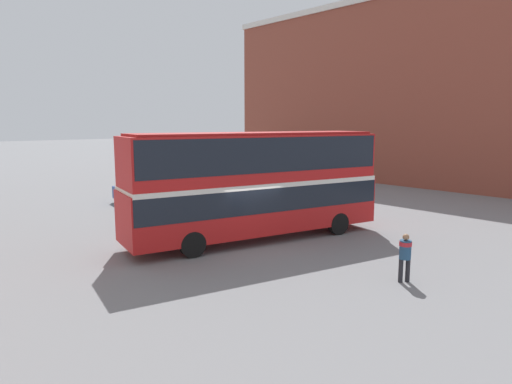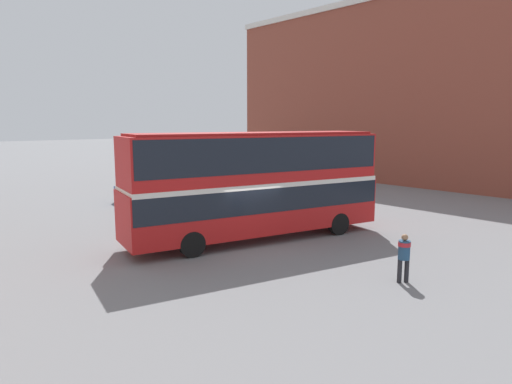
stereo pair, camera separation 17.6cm
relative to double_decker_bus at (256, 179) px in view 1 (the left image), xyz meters
The scene contains 6 objects.
ground_plane 2.92m from the double_decker_bus, 157.64° to the right, with size 240.00×240.00×0.00m, color slate.
building_row_right 25.28m from the double_decker_bus, ahead, with size 9.68×40.06×15.29m.
double_decker_bus is the anchor object (origin of this frame).
pedestrian_foreground 7.40m from the double_decker_bus, 90.45° to the right, with size 0.54×0.54×1.59m.
parked_car_kerb_near 12.03m from the double_decker_bus, 83.60° to the left, with size 4.50×2.41×1.59m.
parked_car_kerb_far 17.45m from the double_decker_bus, 54.55° to the left, with size 4.01×1.97×1.66m.
Camera 1 is at (-11.85, -14.07, 5.10)m, focal length 32.00 mm.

